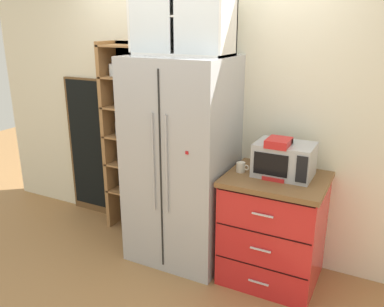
# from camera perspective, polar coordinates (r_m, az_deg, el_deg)

# --- Properties ---
(ground_plane) EXTENTS (10.66, 10.66, 0.00)m
(ground_plane) POSITION_cam_1_polar(r_m,az_deg,el_deg) (3.83, -1.43, -13.94)
(ground_plane) COLOR #9E7042
(wall_back_cream) EXTENTS (4.97, 0.10, 2.55)m
(wall_back_cream) POSITION_cam_1_polar(r_m,az_deg,el_deg) (3.68, 1.42, 6.23)
(wall_back_cream) COLOR silver
(wall_back_cream) RESTS_ON ground
(refrigerator) EXTENTS (0.84, 0.70, 1.79)m
(refrigerator) POSITION_cam_1_polar(r_m,az_deg,el_deg) (3.45, -1.48, -1.18)
(refrigerator) COLOR #ADAFB5
(refrigerator) RESTS_ON ground
(pantry_shelf_column) EXTENTS (0.52, 0.30, 1.87)m
(pantry_shelf_column) POSITION_cam_1_polar(r_m,az_deg,el_deg) (4.01, -8.50, 2.45)
(pantry_shelf_column) COLOR brown
(pantry_shelf_column) RESTS_ON ground
(counter_cabinet) EXTENTS (0.77, 0.67, 0.90)m
(counter_cabinet) POSITION_cam_1_polar(r_m,az_deg,el_deg) (3.36, 11.50, -10.35)
(counter_cabinet) COLOR red
(counter_cabinet) RESTS_ON ground
(microwave) EXTENTS (0.44, 0.33, 0.26)m
(microwave) POSITION_cam_1_polar(r_m,az_deg,el_deg) (3.17, 12.99, -0.85)
(microwave) COLOR #ADAFB5
(microwave) RESTS_ON counter_cabinet
(coffee_maker) EXTENTS (0.17, 0.20, 0.31)m
(coffee_maker) POSITION_cam_1_polar(r_m,az_deg,el_deg) (3.13, 12.21, -0.54)
(coffee_maker) COLOR red
(coffee_maker) RESTS_ON counter_cabinet
(mug_cream) EXTENTS (0.11, 0.07, 0.08)m
(mug_cream) POSITION_cam_1_polar(r_m,az_deg,el_deg) (3.22, 7.00, -1.92)
(mug_cream) COLOR silver
(mug_cream) RESTS_ON counter_cabinet
(bottle_cobalt) EXTENTS (0.07, 0.07, 0.25)m
(bottle_cobalt) POSITION_cam_1_polar(r_m,az_deg,el_deg) (3.09, 11.84, -1.69)
(bottle_cobalt) COLOR navy
(bottle_cobalt) RESTS_ON counter_cabinet
(upper_cabinet) EXTENTS (0.81, 0.32, 0.59)m
(upper_cabinet) POSITION_cam_1_polar(r_m,az_deg,el_deg) (3.30, -1.24, 18.91)
(upper_cabinet) COLOR silver
(upper_cabinet) RESTS_ON refrigerator
(chalkboard_menu) EXTENTS (0.60, 0.04, 1.49)m
(chalkboard_menu) POSITION_cam_1_polar(r_m,az_deg,el_deg) (4.45, -14.07, 0.82)
(chalkboard_menu) COLOR brown
(chalkboard_menu) RESTS_ON ground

